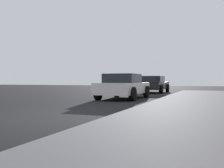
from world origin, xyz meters
TOP-DOWN VIEW (x-y plane):
  - ground_plane at (0.00, 0.00)m, footprint 80.00×80.00m
  - sidewalk at (4.00, 0.00)m, footprint 4.00×32.00m
  - car_white at (-0.07, 7.20)m, footprint 1.95×4.11m
  - car_black at (-0.12, 14.44)m, footprint 2.02×4.43m

SIDE VIEW (x-z plane):
  - ground_plane at x=0.00m, z-range 0.00..0.00m
  - sidewalk at x=4.00m, z-range 0.00..0.15m
  - car_white at x=-0.07m, z-range 0.01..1.28m
  - car_black at x=-0.12m, z-range 0.01..1.28m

